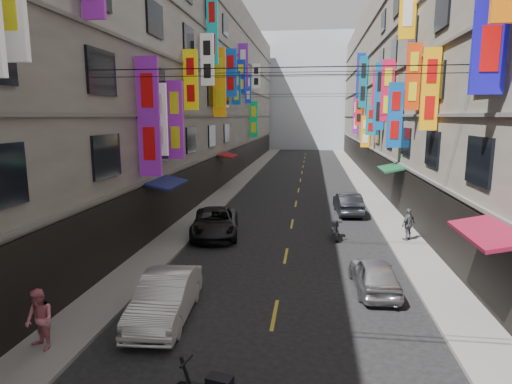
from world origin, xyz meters
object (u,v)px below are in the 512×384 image
(car_left_mid, at_px, (165,297))
(car_left_far, at_px, (215,222))
(car_right_mid, at_px, (374,275))
(pedestrian_rfar, at_px, (408,224))
(car_right_far, at_px, (348,203))
(pedestrian_lfar, at_px, (39,320))
(scooter_far_right, at_px, (335,230))

(car_left_mid, distance_m, car_left_far, 9.70)
(car_left_far, distance_m, car_right_mid, 9.92)
(car_right_mid, distance_m, pedestrian_rfar, 7.04)
(car_right_mid, relative_size, car_right_far, 0.86)
(car_left_far, bearing_deg, pedestrian_lfar, -109.32)
(pedestrian_rfar, bearing_deg, car_right_mid, 26.13)
(scooter_far_right, bearing_deg, pedestrian_lfar, 53.26)
(scooter_far_right, distance_m, car_left_mid, 11.47)
(scooter_far_right, bearing_deg, car_left_far, -0.20)
(car_right_far, height_order, pedestrian_rfar, pedestrian_rfar)
(car_right_far, bearing_deg, pedestrian_lfar, 58.15)
(car_right_mid, height_order, car_right_far, car_right_far)
(car_left_far, bearing_deg, pedestrian_rfar, -9.50)
(car_left_mid, bearing_deg, car_left_far, 89.80)
(car_left_mid, xyz_separation_m, pedestrian_rfar, (9.42, 9.68, 0.23))
(car_left_mid, xyz_separation_m, pedestrian_lfar, (-2.68, -2.36, 0.24))
(car_left_mid, distance_m, car_right_far, 17.34)
(scooter_far_right, relative_size, car_right_mid, 0.49)
(pedestrian_rfar, bearing_deg, car_left_far, -42.41)
(car_right_mid, height_order, pedestrian_lfar, pedestrian_lfar)
(car_right_far, height_order, pedestrian_lfar, pedestrian_lfar)
(car_left_mid, relative_size, car_right_far, 1.02)
(car_right_far, relative_size, pedestrian_rfar, 2.59)
(car_left_mid, xyz_separation_m, car_right_mid, (6.85, 3.14, -0.09))
(car_left_mid, bearing_deg, pedestrian_lfar, -142.42)
(pedestrian_lfar, bearing_deg, scooter_far_right, 82.57)
(pedestrian_lfar, bearing_deg, pedestrian_rfar, 72.14)
(car_left_far, distance_m, pedestrian_rfar, 10.03)
(car_left_mid, distance_m, car_right_mid, 7.54)
(scooter_far_right, relative_size, pedestrian_lfar, 1.07)
(pedestrian_lfar, bearing_deg, car_left_mid, 68.62)
(scooter_far_right, height_order, car_left_far, car_left_far)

